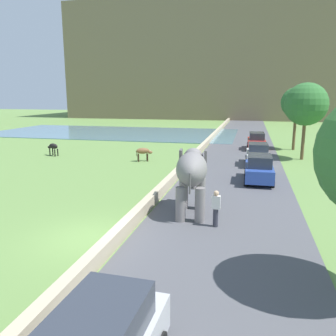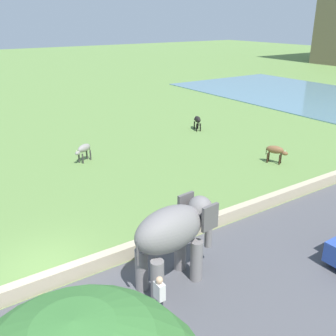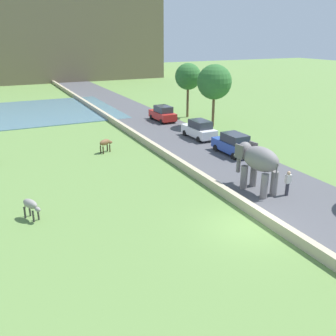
# 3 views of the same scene
# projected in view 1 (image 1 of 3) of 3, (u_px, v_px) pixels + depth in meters

# --- Properties ---
(ground_plane) EXTENTS (220.00, 220.00, 0.00)m
(ground_plane) POSITION_uv_depth(u_px,v_px,m) (90.00, 238.00, 13.50)
(ground_plane) COLOR #608442
(road_surface) EXTENTS (7.00, 120.00, 0.06)m
(road_surface) POSITION_uv_depth(u_px,v_px,m) (239.00, 156.00, 31.38)
(road_surface) COLOR #4C4C51
(road_surface) RESTS_ON ground
(barrier_wall) EXTENTS (0.40, 110.00, 0.58)m
(barrier_wall) POSITION_uv_depth(u_px,v_px,m) (194.00, 155.00, 30.29)
(barrier_wall) COLOR tan
(barrier_wall) RESTS_ON ground
(lake) EXTENTS (36.00, 18.00, 0.08)m
(lake) POSITION_uv_depth(u_px,v_px,m) (113.00, 132.00, 51.38)
(lake) COLOR slate
(lake) RESTS_ON ground
(hill_distant) EXTENTS (64.00, 28.00, 26.77)m
(hill_distant) POSITION_uv_depth(u_px,v_px,m) (206.00, 64.00, 87.89)
(hill_distant) COLOR #75664C
(hill_distant) RESTS_ON ground
(elephant) EXTENTS (1.70, 3.54, 2.99)m
(elephant) POSITION_uv_depth(u_px,v_px,m) (192.00, 172.00, 15.75)
(elephant) COLOR slate
(elephant) RESTS_ON ground
(person_beside_elephant) EXTENTS (0.36, 0.22, 1.63)m
(person_beside_elephant) POSITION_uv_depth(u_px,v_px,m) (216.00, 208.00, 14.34)
(person_beside_elephant) COLOR #33333D
(person_beside_elephant) RESTS_ON ground
(car_red) EXTENTS (1.88, 4.04, 1.80)m
(car_red) POSITION_uv_depth(u_px,v_px,m) (256.00, 141.00, 35.09)
(car_red) COLOR red
(car_red) RESTS_ON ground
(car_white) EXTENTS (1.87, 4.04, 1.80)m
(car_white) POSITION_uv_depth(u_px,v_px,m) (258.00, 154.00, 27.22)
(car_white) COLOR white
(car_white) RESTS_ON ground
(car_blue) EXTENTS (1.83, 4.02, 1.80)m
(car_blue) POSITION_uv_depth(u_px,v_px,m) (259.00, 169.00, 21.92)
(car_blue) COLOR #2D4CA8
(car_blue) RESTS_ON ground
(cow_brown) EXTENTS (1.38, 0.94, 1.15)m
(cow_brown) POSITION_uv_depth(u_px,v_px,m) (143.00, 152.00, 28.97)
(cow_brown) COLOR brown
(cow_brown) RESTS_ON ground
(cow_black) EXTENTS (1.40, 0.86, 1.15)m
(cow_black) POSITION_uv_depth(u_px,v_px,m) (53.00, 147.00, 31.67)
(cow_black) COLOR black
(cow_black) RESTS_ON ground
(tree_near) EXTENTS (3.06, 3.06, 6.32)m
(tree_near) POSITION_uv_depth(u_px,v_px,m) (297.00, 103.00, 34.30)
(tree_near) COLOR brown
(tree_near) RESTS_ON ground
(tree_far) EXTENTS (3.62, 3.62, 6.56)m
(tree_far) POSITION_uv_depth(u_px,v_px,m) (306.00, 104.00, 29.02)
(tree_far) COLOR brown
(tree_far) RESTS_ON ground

